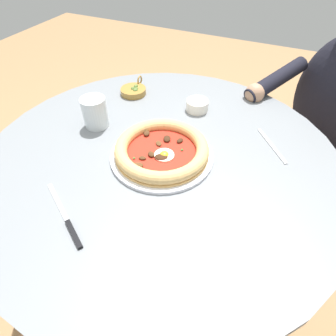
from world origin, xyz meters
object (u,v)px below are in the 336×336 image
(dining_table, at_px, (161,190))
(pizza_on_plate, at_px, (162,151))
(water_glass, at_px, (95,114))
(fork_utensil, at_px, (272,145))
(steak_knife, at_px, (68,223))
(diner_person, at_px, (317,140))
(ramekin_capers, at_px, (197,105))
(olive_pan, at_px, (134,91))

(dining_table, height_order, pizza_on_plate, pizza_on_plate)
(water_glass, height_order, fork_utensil, water_glass)
(steak_knife, distance_m, diner_person, 1.06)
(ramekin_capers, height_order, diner_person, diner_person)
(olive_pan, height_order, diner_person, diner_person)
(diner_person, bearing_deg, fork_utensil, 157.05)
(diner_person, bearing_deg, water_glass, 127.68)
(pizza_on_plate, height_order, diner_person, diner_person)
(dining_table, distance_m, water_glass, 0.32)
(diner_person, bearing_deg, olive_pan, 114.70)
(pizza_on_plate, xyz_separation_m, fork_utensil, (0.18, -0.27, -0.02))
(water_glass, bearing_deg, fork_utensil, -76.40)
(steak_knife, xyz_separation_m, ramekin_capers, (0.56, -0.10, 0.02))
(olive_pan, distance_m, diner_person, 0.80)
(dining_table, distance_m, olive_pan, 0.40)
(fork_utensil, bearing_deg, olive_pan, 79.54)
(olive_pan, bearing_deg, steak_knife, -164.97)
(pizza_on_plate, xyz_separation_m, diner_person, (0.59, -0.45, -0.24))
(olive_pan, bearing_deg, pizza_on_plate, -138.10)
(pizza_on_plate, distance_m, fork_utensil, 0.33)
(pizza_on_plate, relative_size, ramekin_capers, 3.86)
(pizza_on_plate, xyz_separation_m, steak_knife, (-0.29, 0.09, -0.02))
(pizza_on_plate, relative_size, water_glass, 3.05)
(dining_table, bearing_deg, water_glass, 80.09)
(pizza_on_plate, height_order, ramekin_capers, pizza_on_plate)
(olive_pan, height_order, fork_utensil, olive_pan)
(water_glass, height_order, diner_person, diner_person)
(water_glass, xyz_separation_m, steak_knife, (-0.34, -0.16, -0.04))
(water_glass, distance_m, diner_person, 0.93)
(pizza_on_plate, bearing_deg, steak_knife, 162.43)
(ramekin_capers, xyz_separation_m, fork_utensil, (-0.09, -0.27, -0.02))
(fork_utensil, height_order, diner_person, diner_person)
(dining_table, distance_m, fork_utensil, 0.37)
(steak_knife, bearing_deg, diner_person, -31.52)
(dining_table, xyz_separation_m, olive_pan, (0.27, 0.24, 0.17))
(water_glass, distance_m, ramekin_capers, 0.34)
(fork_utensil, relative_size, diner_person, 0.12)
(pizza_on_plate, height_order, fork_utensil, pizza_on_plate)
(water_glass, height_order, olive_pan, water_glass)
(dining_table, bearing_deg, olive_pan, 41.75)
(pizza_on_plate, relative_size, steak_knife, 1.53)
(steak_knife, distance_m, fork_utensil, 0.60)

